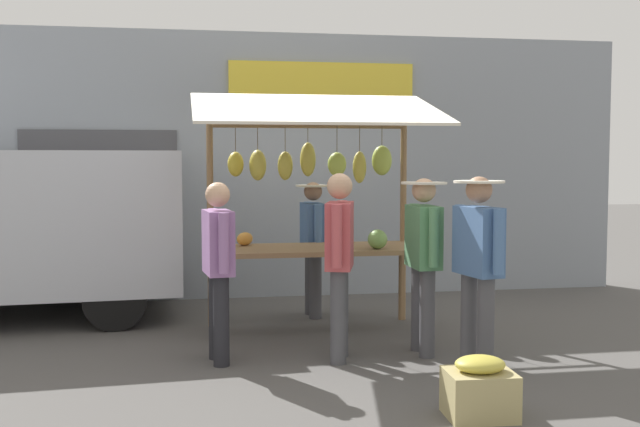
{
  "coord_description": "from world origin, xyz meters",
  "views": [
    {
      "loc": [
        1.35,
        7.97,
        1.8
      ],
      "look_at": [
        0.0,
        0.3,
        1.25
      ],
      "focal_mm": 44.02,
      "sensor_mm": 36.0,
      "label": 1
    }
  ],
  "objects_px": {
    "shopper_in_grey_tee": "(423,251)",
    "produce_crate_near": "(480,389)",
    "vendor_with_sunhat": "(313,239)",
    "shopper_with_ponytail": "(478,256)",
    "shopper_in_striped_shirt": "(218,259)",
    "market_stall": "(315,181)",
    "shopper_with_shopping_bag": "(340,252)"
  },
  "relations": [
    {
      "from": "shopper_in_grey_tee",
      "to": "produce_crate_near",
      "type": "distance_m",
      "value": 1.94
    },
    {
      "from": "vendor_with_sunhat",
      "to": "shopper_with_ponytail",
      "type": "bearing_deg",
      "value": 19.5
    },
    {
      "from": "shopper_in_striped_shirt",
      "to": "shopper_in_grey_tee",
      "type": "relative_size",
      "value": 0.98
    },
    {
      "from": "market_stall",
      "to": "shopper_with_shopping_bag",
      "type": "xyz_separation_m",
      "value": [
        -0.01,
        1.26,
        -0.59
      ]
    },
    {
      "from": "shopper_with_ponytail",
      "to": "shopper_in_striped_shirt",
      "type": "bearing_deg",
      "value": 63.23
    },
    {
      "from": "vendor_with_sunhat",
      "to": "shopper_with_shopping_bag",
      "type": "distance_m",
      "value": 1.96
    },
    {
      "from": "shopper_in_striped_shirt",
      "to": "produce_crate_near",
      "type": "distance_m",
      "value": 2.59
    },
    {
      "from": "shopper_with_shopping_bag",
      "to": "shopper_in_grey_tee",
      "type": "distance_m",
      "value": 0.8
    },
    {
      "from": "shopper_in_grey_tee",
      "to": "shopper_with_ponytail",
      "type": "height_order",
      "value": "shopper_with_ponytail"
    },
    {
      "from": "vendor_with_sunhat",
      "to": "shopper_in_striped_shirt",
      "type": "height_order",
      "value": "shopper_in_striped_shirt"
    },
    {
      "from": "shopper_with_ponytail",
      "to": "produce_crate_near",
      "type": "bearing_deg",
      "value": 149.45
    },
    {
      "from": "shopper_with_shopping_bag",
      "to": "shopper_in_grey_tee",
      "type": "height_order",
      "value": "shopper_with_shopping_bag"
    },
    {
      "from": "market_stall",
      "to": "shopper_with_ponytail",
      "type": "height_order",
      "value": "market_stall"
    },
    {
      "from": "vendor_with_sunhat",
      "to": "shopper_in_striped_shirt",
      "type": "bearing_deg",
      "value": -34.18
    },
    {
      "from": "shopper_in_striped_shirt",
      "to": "produce_crate_near",
      "type": "xyz_separation_m",
      "value": [
        -1.72,
        1.8,
        -0.71
      ]
    },
    {
      "from": "produce_crate_near",
      "to": "shopper_in_grey_tee",
      "type": "bearing_deg",
      "value": -94.72
    },
    {
      "from": "produce_crate_near",
      "to": "vendor_with_sunhat",
      "type": "bearing_deg",
      "value": -81.21
    },
    {
      "from": "vendor_with_sunhat",
      "to": "market_stall",
      "type": "bearing_deg",
      "value": -10.25
    },
    {
      "from": "market_stall",
      "to": "shopper_with_ponytail",
      "type": "bearing_deg",
      "value": 121.26
    },
    {
      "from": "market_stall",
      "to": "shopper_in_striped_shirt",
      "type": "bearing_deg",
      "value": 47.71
    },
    {
      "from": "produce_crate_near",
      "to": "shopper_with_shopping_bag",
      "type": "bearing_deg",
      "value": -69.0
    },
    {
      "from": "shopper_in_striped_shirt",
      "to": "shopper_with_ponytail",
      "type": "relative_size",
      "value": 0.97
    },
    {
      "from": "market_stall",
      "to": "produce_crate_near",
      "type": "distance_m",
      "value": 3.32
    },
    {
      "from": "vendor_with_sunhat",
      "to": "produce_crate_near",
      "type": "bearing_deg",
      "value": 6.5
    },
    {
      "from": "vendor_with_sunhat",
      "to": "shopper_in_striped_shirt",
      "type": "xyz_separation_m",
      "value": [
        1.15,
        1.85,
        0.02
      ]
    },
    {
      "from": "shopper_in_grey_tee",
      "to": "shopper_in_striped_shirt",
      "type": "bearing_deg",
      "value": 89.61
    },
    {
      "from": "shopper_with_shopping_bag",
      "to": "shopper_with_ponytail",
      "type": "bearing_deg",
      "value": -100.48
    },
    {
      "from": "market_stall",
      "to": "vendor_with_sunhat",
      "type": "height_order",
      "value": "market_stall"
    },
    {
      "from": "shopper_in_grey_tee",
      "to": "shopper_with_ponytail",
      "type": "xyz_separation_m",
      "value": [
        -0.28,
        0.62,
        0.02
      ]
    },
    {
      "from": "market_stall",
      "to": "shopper_in_grey_tee",
      "type": "distance_m",
      "value": 1.55
    },
    {
      "from": "shopper_with_ponytail",
      "to": "produce_crate_near",
      "type": "height_order",
      "value": "shopper_with_ponytail"
    },
    {
      "from": "market_stall",
      "to": "shopper_with_shopping_bag",
      "type": "distance_m",
      "value": 1.39
    }
  ]
}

